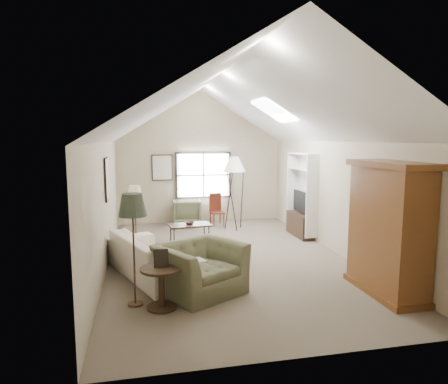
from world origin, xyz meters
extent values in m
cube|color=brown|center=(0.00, 0.00, 0.00)|extent=(5.00, 8.00, 0.01)
cube|color=tan|center=(0.00, 4.00, 1.25)|extent=(5.00, 0.01, 2.50)
cube|color=tan|center=(0.00, -4.00, 1.25)|extent=(5.00, 0.01, 2.50)
cube|color=tan|center=(-2.50, 0.00, 1.25)|extent=(0.01, 8.00, 2.50)
cube|color=tan|center=(2.50, 0.00, 1.25)|extent=(0.01, 8.00, 2.50)
cube|color=black|center=(0.10, 3.96, 1.45)|extent=(1.72, 0.08, 1.42)
cube|color=black|center=(-2.47, 0.30, 1.75)|extent=(0.68, 0.04, 0.88)
cube|color=black|center=(-1.15, 3.97, 1.70)|extent=(0.62, 0.04, 0.78)
cube|color=brown|center=(2.18, -2.40, 1.10)|extent=(0.60, 1.50, 2.20)
cube|color=white|center=(2.34, 1.60, 1.15)|extent=(0.32, 1.30, 2.10)
cube|color=#382316|center=(2.32, 1.60, 0.30)|extent=(0.34, 1.18, 0.60)
cube|color=black|center=(2.32, 1.60, 0.92)|extent=(0.05, 0.90, 0.55)
imported|color=white|center=(-1.63, -0.64, 0.37)|extent=(1.87, 2.75, 0.75)
imported|color=#5C5C41|center=(-0.86, -1.76, 0.42)|extent=(1.68, 1.62, 0.84)
imported|color=#69714F|center=(-0.45, 3.70, 0.38)|extent=(0.87, 0.90, 0.76)
cube|color=#3E2B19|center=(-0.66, 1.32, 0.25)|extent=(1.05, 0.67, 0.51)
imported|color=#332215|center=(-0.66, 1.32, 0.54)|extent=(0.27, 0.27, 0.06)
cylinder|color=#312214|center=(-1.53, -2.24, 0.32)|extent=(0.83, 0.83, 0.64)
cube|color=maroon|center=(0.40, 3.31, 0.48)|extent=(0.43, 0.43, 0.95)
camera|label=1|loc=(-1.79, -8.12, 2.58)|focal=32.00mm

